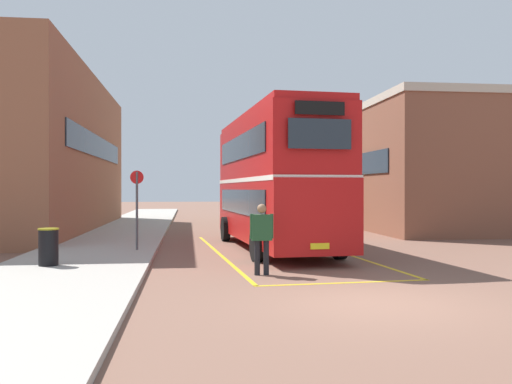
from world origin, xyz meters
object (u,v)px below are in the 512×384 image
Objects in this scene: double_decker_bus at (274,179)px; single_deck_bus at (303,197)px; litter_bin at (48,247)px; bus_stop_sign at (137,202)px; pedestrian_boarding at (262,234)px.

double_decker_bus is 15.39m from single_deck_bus.
double_decker_bus reaches higher than single_deck_bus.
litter_bin is (-6.68, -4.45, -1.88)m from double_decker_bus.
double_decker_bus is 1.16× the size of single_deck_bus.
double_decker_bus is at bearing 11.71° from bus_stop_sign.
litter_bin is 0.37× the size of bus_stop_sign.
pedestrian_boarding is at bearing -14.18° from litter_bin.
pedestrian_boarding is (-5.47, -20.59, -0.61)m from single_deck_bus.
double_decker_bus reaches higher than pedestrian_boarding.
single_deck_bus is at bearing 74.00° from double_decker_bus.
single_deck_bus is 18.12m from bus_stop_sign.
pedestrian_boarding is 1.81× the size of litter_bin.
litter_bin is (-10.91, -19.22, -1.01)m from single_deck_bus.
single_deck_bus is 9.31× the size of litter_bin.
single_deck_bus is 5.14× the size of pedestrian_boarding.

